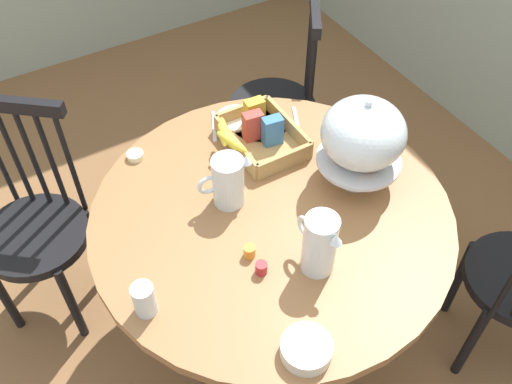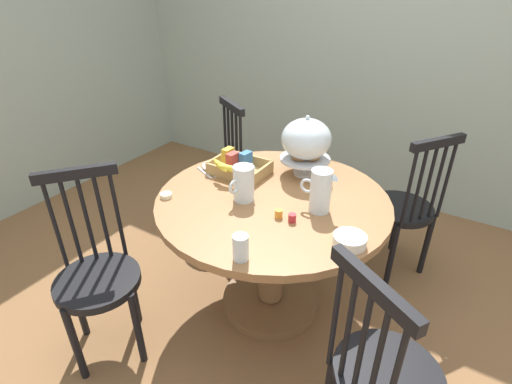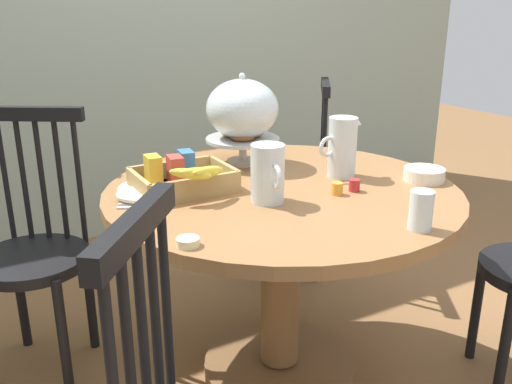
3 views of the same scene
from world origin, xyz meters
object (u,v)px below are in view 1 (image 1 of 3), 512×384
(windsor_chair_far_side, at_px, (38,230))
(milk_pitcher, at_px, (319,246))
(drinking_glass, at_px, (144,300))
(windsor_chair_facing_door, at_px, (278,106))
(china_plate_large, at_px, (260,123))
(china_plate_small, at_px, (236,118))
(butter_dish, at_px, (135,155))
(dining_table, at_px, (270,251))
(orange_juice_pitcher, at_px, (228,183))
(cereal_basket, at_px, (258,134))
(pastry_stand_with_dome, at_px, (363,136))
(cereal_bowl, at_px, (306,349))

(windsor_chair_far_side, distance_m, milk_pitcher, 1.14)
(drinking_glass, bearing_deg, windsor_chair_facing_door, 131.60)
(china_plate_large, bearing_deg, windsor_chair_far_side, -102.03)
(china_plate_small, bearing_deg, drinking_glass, -46.30)
(butter_dish, bearing_deg, china_plate_small, 88.73)
(china_plate_small, bearing_deg, dining_table, -14.62)
(china_plate_large, xyz_separation_m, drinking_glass, (0.52, -0.68, 0.05))
(milk_pitcher, relative_size, drinking_glass, 1.92)
(orange_juice_pitcher, bearing_deg, dining_table, 40.35)
(cereal_basket, distance_m, drinking_glass, 0.76)
(china_plate_small, relative_size, drinking_glass, 1.36)
(pastry_stand_with_dome, height_order, china_plate_small, pastry_stand_with_dome)
(milk_pitcher, bearing_deg, drinking_glass, -103.09)
(cereal_basket, xyz_separation_m, drinking_glass, (0.44, -0.62, 0.01))
(china_plate_large, relative_size, cereal_bowl, 1.57)
(orange_juice_pitcher, relative_size, cereal_basket, 0.59)
(milk_pitcher, bearing_deg, windsor_chair_far_side, -140.14)
(pastry_stand_with_dome, bearing_deg, china_plate_small, -156.66)
(cereal_basket, distance_m, china_plate_large, 0.11)
(orange_juice_pitcher, xyz_separation_m, china_plate_small, (-0.34, 0.21, -0.07))
(china_plate_small, relative_size, butter_dish, 2.50)
(dining_table, relative_size, windsor_chair_far_side, 1.21)
(orange_juice_pitcher, height_order, drinking_glass, orange_juice_pitcher)
(dining_table, distance_m, milk_pitcher, 0.40)
(cereal_bowl, bearing_deg, orange_juice_pitcher, 171.88)
(dining_table, height_order, milk_pitcher, milk_pitcher)
(drinking_glass, bearing_deg, cereal_basket, 125.33)
(dining_table, xyz_separation_m, orange_juice_pitcher, (-0.11, -0.10, 0.30))
(china_plate_large, height_order, china_plate_small, china_plate_small)
(pastry_stand_with_dome, relative_size, butter_dish, 5.73)
(china_plate_small, xyz_separation_m, butter_dish, (-0.01, -0.40, -0.01))
(china_plate_large, bearing_deg, pastry_stand_with_dome, 18.16)
(windsor_chair_facing_door, distance_m, pastry_stand_with_dome, 0.92)
(pastry_stand_with_dome, xyz_separation_m, butter_dish, (-0.48, -0.60, -0.19))
(windsor_chair_far_side, height_order, cereal_basket, windsor_chair_far_side)
(milk_pitcher, xyz_separation_m, cereal_basket, (-0.55, 0.12, -0.05))
(dining_table, relative_size, cereal_basket, 3.74)
(china_plate_small, xyz_separation_m, drinking_glass, (0.58, -0.61, 0.04))
(windsor_chair_facing_door, relative_size, cereal_basket, 3.09)
(windsor_chair_facing_door, distance_m, windsor_chair_far_side, 1.19)
(cereal_bowl, height_order, butter_dish, cereal_bowl)
(pastry_stand_with_dome, height_order, drinking_glass, pastry_stand_with_dome)
(cereal_bowl, height_order, drinking_glass, drinking_glass)
(pastry_stand_with_dome, bearing_deg, cereal_basket, -149.53)
(milk_pitcher, height_order, drinking_glass, milk_pitcher)
(windsor_chair_facing_door, height_order, china_plate_small, windsor_chair_facing_door)
(milk_pitcher, bearing_deg, china_plate_small, 170.92)
(windsor_chair_far_side, relative_size, china_plate_large, 4.43)
(dining_table, xyz_separation_m, china_plate_small, (-0.45, 0.12, 0.23))
(milk_pitcher, height_order, cereal_bowl, milk_pitcher)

